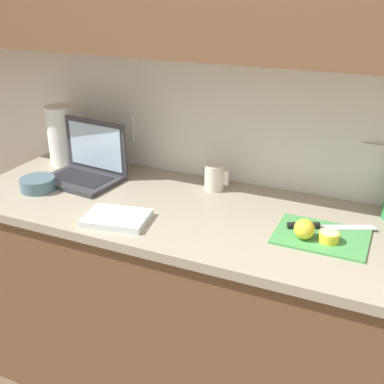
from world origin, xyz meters
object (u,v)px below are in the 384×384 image
at_px(laptop, 87,166).
at_px(lemon_half_cut, 329,237).
at_px(knife, 316,226).
at_px(measuring_cup, 215,177).
at_px(cutting_board, 321,236).
at_px(bowl_white, 38,184).
at_px(lemon_whole_beside, 304,229).
at_px(paper_towel_roll, 62,135).

xyz_separation_m(laptop, lemon_half_cut, (1.04, -0.14, -0.03)).
bearing_deg(knife, measuring_cup, 133.15).
bearing_deg(cutting_board, bowl_white, -176.24).
bearing_deg(lemon_whole_beside, laptop, 170.91).
relative_size(laptop, cutting_board, 1.11).
bearing_deg(bowl_white, cutting_board, 3.76).
relative_size(knife, lemon_whole_beside, 4.22).
height_order(knife, paper_towel_roll, paper_towel_roll).
xyz_separation_m(measuring_cup, paper_towel_roll, (-0.75, -0.00, 0.08)).
bearing_deg(measuring_cup, paper_towel_roll, -179.93).
bearing_deg(cutting_board, laptop, 173.82).
xyz_separation_m(lemon_whole_beside, measuring_cup, (-0.42, 0.27, 0.01)).
distance_m(laptop, lemon_whole_beside, 0.97).
relative_size(laptop, paper_towel_roll, 1.25).
bearing_deg(knife, bowl_white, 161.61).
xyz_separation_m(lemon_half_cut, lemon_whole_beside, (-0.08, -0.01, 0.02)).
distance_m(laptop, measuring_cup, 0.55).
bearing_deg(laptop, paper_towel_roll, 157.13).
relative_size(lemon_whole_beside, paper_towel_roll, 0.25).
distance_m(knife, paper_towel_roll, 1.22).
bearing_deg(knife, laptop, 151.68).
distance_m(knife, lemon_whole_beside, 0.10).
bearing_deg(bowl_white, paper_towel_roll, 108.27).
distance_m(lemon_half_cut, bowl_white, 1.16).
height_order(cutting_board, paper_towel_roll, paper_towel_roll).
bearing_deg(laptop, lemon_half_cut, -1.95).
bearing_deg(lemon_whole_beside, lemon_half_cut, 9.03).
xyz_separation_m(laptop, paper_towel_roll, (-0.22, 0.12, 0.08)).
bearing_deg(lemon_half_cut, knife, 126.05).
bearing_deg(measuring_cup, bowl_white, -155.18).
height_order(laptop, lemon_half_cut, laptop).
height_order(laptop, paper_towel_roll, paper_towel_roll).
height_order(laptop, lemon_whole_beside, laptop).
relative_size(cutting_board, paper_towel_roll, 1.13).
distance_m(knife, measuring_cup, 0.49).
xyz_separation_m(bowl_white, paper_towel_roll, (-0.10, 0.30, 0.11)).
relative_size(laptop, measuring_cup, 3.16).
bearing_deg(laptop, knife, 2.00).
xyz_separation_m(measuring_cup, bowl_white, (-0.65, -0.30, -0.03)).
relative_size(laptop, lemon_whole_beside, 4.91).
bearing_deg(measuring_cup, lemon_whole_beside, -32.69).
bearing_deg(laptop, lemon_whole_beside, -3.30).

